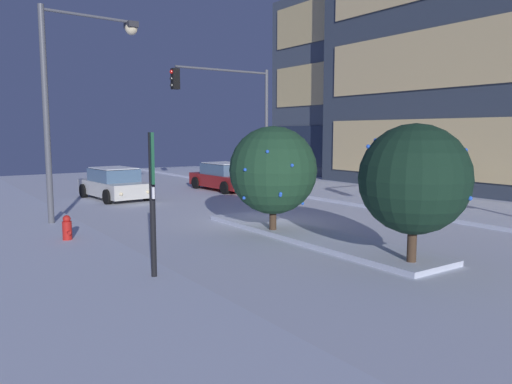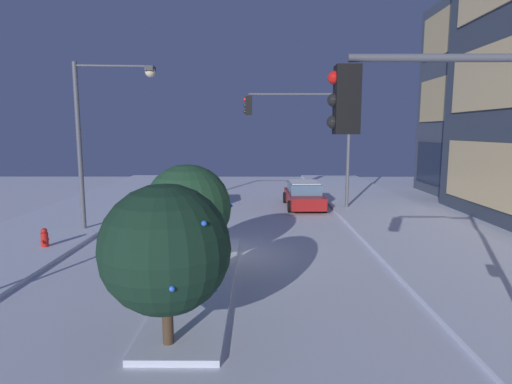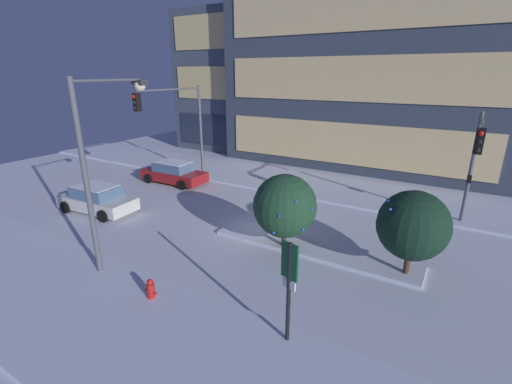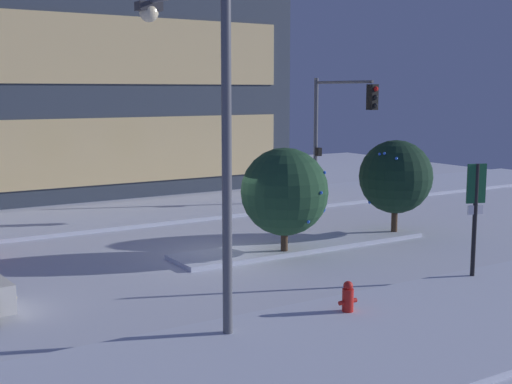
{
  "view_description": "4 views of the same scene",
  "coord_description": "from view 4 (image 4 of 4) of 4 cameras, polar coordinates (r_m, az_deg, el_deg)",
  "views": [
    {
      "loc": [
        13.68,
        -10.01,
        3.18
      ],
      "look_at": [
        -0.78,
        -0.08,
        1.05
      ],
      "focal_mm": 35.07,
      "sensor_mm": 36.0,
      "label": 1
    },
    {
      "loc": [
        14.21,
        1.29,
        4.36
      ],
      "look_at": [
        -1.72,
        1.22,
        2.04
      ],
      "focal_mm": 29.5,
      "sensor_mm": 36.0,
      "label": 2
    },
    {
      "loc": [
        7.43,
        -13.41,
        7.31
      ],
      "look_at": [
        -1.0,
        0.65,
        1.76
      ],
      "focal_mm": 24.74,
      "sensor_mm": 36.0,
      "label": 3
    },
    {
      "loc": [
        -10.45,
        -18.16,
        5.07
      ],
      "look_at": [
        1.12,
        0.4,
        1.84
      ],
      "focal_mm": 48.34,
      "sensor_mm": 36.0,
      "label": 4
    }
  ],
  "objects": [
    {
      "name": "parking_info_sign",
      "position": [
        19.15,
        17.7,
        -1.13
      ],
      "size": [
        0.55,
        0.21,
        3.16
      ],
      "rotation": [
        0.0,
        0.0,
        1.29
      ],
      "color": "black",
      "rests_on": "ground"
    },
    {
      "name": "decorated_tree_median",
      "position": [
        21.13,
        2.38,
        0.02
      ],
      "size": [
        2.71,
        2.77,
        3.35
      ],
      "color": "#473323",
      "rests_on": "ground"
    },
    {
      "name": "ground",
      "position": [
        21.56,
        -1.96,
        -5.21
      ],
      "size": [
        52.0,
        52.0,
        0.0
      ],
      "primitive_type": "plane",
      "color": "silver"
    },
    {
      "name": "traffic_light_corner_far_right",
      "position": [
        29.32,
        6.84,
        5.96
      ],
      "size": [
        0.32,
        4.05,
        5.61
      ],
      "rotation": [
        0.0,
        0.0,
        -1.57
      ],
      "color": "#565960",
      "rests_on": "ground"
    },
    {
      "name": "median_strip",
      "position": [
        22.58,
        3.87,
        -4.42
      ],
      "size": [
        9.0,
        1.8,
        0.14
      ],
      "primitive_type": "cube",
      "color": "silver",
      "rests_on": "ground"
    },
    {
      "name": "street_lamp_arched",
      "position": [
        14.41,
        -4.68,
        7.15
      ],
      "size": [
        0.64,
        3.4,
        7.21
      ],
      "rotation": [
        0.0,
        0.0,
        1.66
      ],
      "color": "#565960",
      "rests_on": "ground"
    },
    {
      "name": "decorated_tree_left_of_median",
      "position": [
        24.52,
        11.48,
        1.24
      ],
      "size": [
        2.56,
        2.56,
        3.37
      ],
      "color": "#473323",
      "rests_on": "ground"
    },
    {
      "name": "curb_strip_near",
      "position": [
        15.37,
        13.53,
        -10.83
      ],
      "size": [
        52.0,
        5.2,
        0.14
      ],
      "primitive_type": "cube",
      "color": "silver",
      "rests_on": "ground"
    },
    {
      "name": "curb_strip_far",
      "position": [
        28.67,
        -10.05,
        -1.78
      ],
      "size": [
        52.0,
        5.2,
        0.14
      ],
      "primitive_type": "cube",
      "color": "silver",
      "rests_on": "ground"
    },
    {
      "name": "fire_hydrant",
      "position": [
        15.81,
        7.61,
        -8.84
      ],
      "size": [
        0.48,
        0.26,
        0.84
      ],
      "color": "red",
      "rests_on": "ground"
    }
  ]
}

